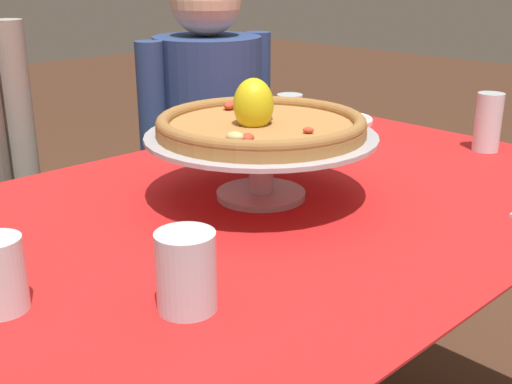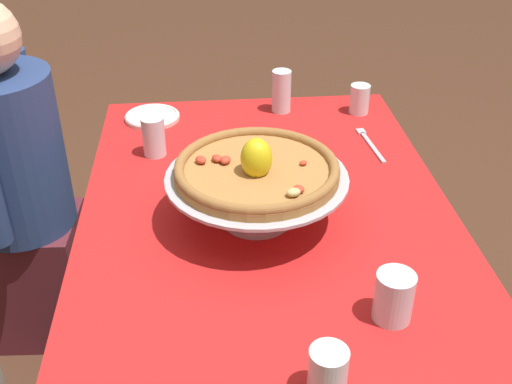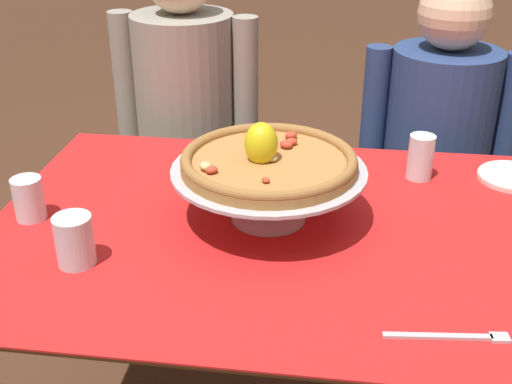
# 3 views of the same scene
# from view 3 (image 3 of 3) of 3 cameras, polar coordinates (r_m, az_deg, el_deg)

# --- Properties ---
(dining_table) EXTENTS (1.33, 0.92, 0.73)m
(dining_table) POSITION_cam_3_polar(r_m,az_deg,el_deg) (1.49, 2.85, -6.36)
(dining_table) COLOR brown
(dining_table) RESTS_ON ground
(pizza_stand) EXTENTS (0.43, 0.43, 0.12)m
(pizza_stand) POSITION_cam_3_polar(r_m,az_deg,el_deg) (1.42, 1.12, 1.01)
(pizza_stand) COLOR #B7B7C1
(pizza_stand) RESTS_ON dining_table
(pizza) EXTENTS (0.38, 0.38, 0.10)m
(pizza) POSITION_cam_3_polar(r_m,az_deg,el_deg) (1.40, 1.08, 2.84)
(pizza) COLOR #AD753D
(pizza) RESTS_ON pizza_stand
(water_glass_front_left) EXTENTS (0.08, 0.08, 0.10)m
(water_glass_front_left) POSITION_cam_3_polar(r_m,az_deg,el_deg) (1.34, -15.60, -4.38)
(water_glass_front_left) COLOR silver
(water_glass_front_left) RESTS_ON dining_table
(water_glass_side_left) EXTENTS (0.07, 0.07, 0.10)m
(water_glass_side_left) POSITION_cam_3_polar(r_m,az_deg,el_deg) (1.53, -19.30, -0.71)
(water_glass_side_left) COLOR silver
(water_glass_side_left) RESTS_ON dining_table
(water_glass_back_right) EXTENTS (0.06, 0.06, 0.11)m
(water_glass_back_right) POSITION_cam_3_polar(r_m,az_deg,el_deg) (1.68, 14.22, 2.76)
(water_glass_back_right) COLOR silver
(water_glass_back_right) RESTS_ON dining_table
(dinner_fork) EXTENTS (0.21, 0.04, 0.01)m
(dinner_fork) POSITION_cam_3_polar(r_m,az_deg,el_deg) (1.17, 16.93, -12.05)
(dinner_fork) COLOR #B7B7C1
(dinner_fork) RESTS_ON dining_table
(diner_left) EXTENTS (0.48, 0.34, 1.24)m
(diner_left) POSITION_cam_3_polar(r_m,az_deg,el_deg) (2.21, -5.99, 4.12)
(diner_left) COLOR gray
(diner_left) RESTS_ON ground
(diner_right) EXTENTS (0.49, 0.35, 1.16)m
(diner_right) POSITION_cam_3_polar(r_m,az_deg,el_deg) (2.19, 15.28, 1.99)
(diner_right) COLOR maroon
(diner_right) RESTS_ON ground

